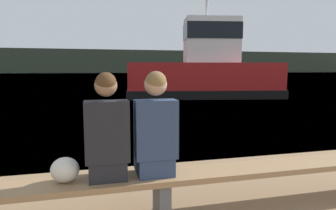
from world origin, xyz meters
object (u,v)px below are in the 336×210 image
(person_left, at_px, (107,134))
(tugboat_red, at_px, (205,73))
(person_right, at_px, (155,130))
(bench_main, at_px, (162,182))
(shopping_bag, at_px, (65,170))

(person_left, distance_m, tugboat_red, 13.82)
(person_left, height_order, person_right, person_right)
(person_right, height_order, tugboat_red, tugboat_red)
(bench_main, xyz_separation_m, shopping_bag, (-0.95, 0.03, 0.20))
(person_right, bearing_deg, tugboat_red, 66.60)
(person_left, bearing_deg, bench_main, -1.12)
(person_left, bearing_deg, tugboat_red, 64.78)
(bench_main, xyz_separation_m, person_left, (-0.54, 0.01, 0.53))
(person_right, height_order, shopping_bag, person_right)
(bench_main, bearing_deg, tugboat_red, 66.86)
(shopping_bag, distance_m, tugboat_red, 14.00)
(shopping_bag, bearing_deg, person_right, -1.21)
(bench_main, height_order, person_left, person_left)
(bench_main, relative_size, tugboat_red, 0.99)
(person_left, xyz_separation_m, tugboat_red, (5.89, 12.50, 0.43))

